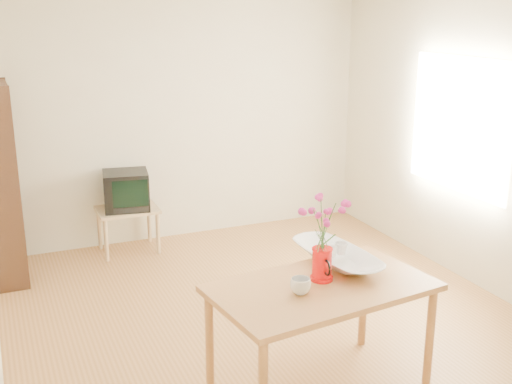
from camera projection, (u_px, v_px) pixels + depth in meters
name	position (u px, v px, depth m)	size (l,w,h in m)	color
room	(275.00, 163.00, 4.76)	(4.50, 4.50, 4.50)	olive
table	(322.00, 297.00, 4.02)	(1.46, 0.95, 0.75)	#A26937
tv_stand	(128.00, 215.00, 6.48)	(0.60, 0.45, 0.46)	tan
bookshelf	(2.00, 190.00, 5.72)	(0.28, 0.70, 1.80)	black
pitcher	(322.00, 265.00, 4.05)	(0.14, 0.22, 0.22)	red
flowers	(323.00, 223.00, 3.97)	(0.25, 0.25, 0.35)	#D03092
mug	(301.00, 286.00, 3.86)	(0.13, 0.13, 0.10)	white
bowl	(338.00, 228.00, 4.28)	(0.52, 0.52, 0.49)	white
teacup_a	(332.00, 236.00, 4.28)	(0.07, 0.07, 0.06)	white
teacup_b	(342.00, 233.00, 4.33)	(0.08, 0.08, 0.07)	white
television	(126.00, 190.00, 6.41)	(0.50, 0.47, 0.38)	black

